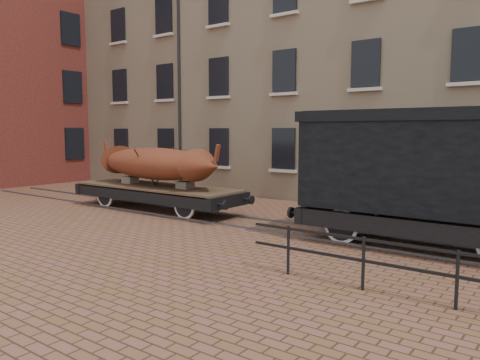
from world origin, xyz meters
The scene contains 6 objects.
ground centered at (0.00, 0.00, 0.00)m, with size 90.00×90.00×0.00m, color brown.
warehouse_cream centered at (3.00, 9.99, 7.00)m, with size 40.00×10.19×14.00m.
rail_track centered at (0.00, 0.00, 0.03)m, with size 30.00×1.52×0.06m.
flatcar_wagon centered at (-4.94, 0.00, 0.73)m, with size 7.73×2.10×1.17m.
iron_boat centered at (-4.99, 0.00, 1.74)m, with size 6.69×2.37×1.60m.
goods_van centered at (4.57, 0.00, 2.16)m, with size 6.68×2.43×3.45m.
Camera 1 is at (7.80, -11.86, 2.92)m, focal length 35.00 mm.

